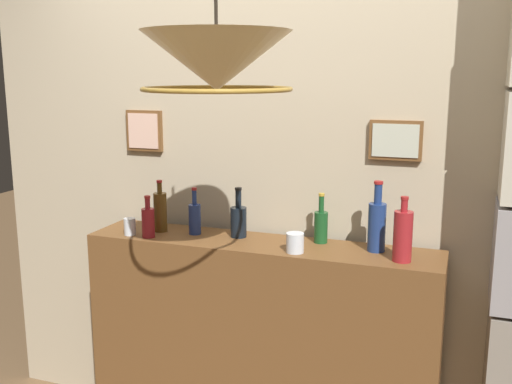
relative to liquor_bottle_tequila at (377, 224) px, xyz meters
name	(u,v)px	position (x,y,z in m)	size (l,w,h in m)	color
panelled_rear_partition	(276,157)	(-0.53, 0.19, 0.25)	(3.22, 0.15, 2.78)	#BCAD8E
bar_shelf_unit	(260,351)	(-0.53, -0.05, -0.67)	(1.68, 0.33, 1.10)	brown
liquor_bottle_tequila	(377,224)	(0.00, 0.00, 0.00)	(0.08, 0.08, 0.32)	navy
liquor_bottle_scotch	(160,211)	(-1.06, -0.03, -0.02)	(0.07, 0.07, 0.26)	#573B14
liquor_bottle_vodka	(195,218)	(-0.88, -0.02, -0.04)	(0.06, 0.06, 0.23)	navy
liquor_bottle_whiskey	(239,220)	(-0.66, 0.00, -0.04)	(0.08, 0.08, 0.24)	black
liquor_bottle_rye	(321,225)	(-0.26, 0.05, -0.04)	(0.06, 0.06, 0.23)	#184B21
liquor_bottle_port	(403,235)	(0.12, -0.11, -0.01)	(0.08, 0.08, 0.28)	maroon
liquor_bottle_vermouth	(148,221)	(-1.06, -0.15, -0.04)	(0.06, 0.06, 0.20)	maroon
glass_tumbler_rocks	(130,227)	(-1.17, -0.14, -0.08)	(0.06, 0.06, 0.08)	silver
glass_tumbler_highball	(295,243)	(-0.33, -0.14, -0.08)	(0.08, 0.08, 0.09)	silver
pendant_lamp	(217,63)	(-0.47, -0.66, 0.69)	(0.52, 0.52, 0.51)	beige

